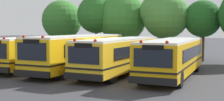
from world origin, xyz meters
The scene contains 10 objects.
ground_plane centered at (0.00, 0.00, 0.00)m, with size 160.00×160.00×0.00m, color #38383D.
school_bus_0 centered at (-5.10, -0.05, 1.37)m, with size 2.47×9.52×2.61m.
school_bus_1 centered at (-1.71, 0.14, 1.45)m, with size 2.60×10.95×2.76m.
school_bus_2 centered at (1.67, -0.12, 1.36)m, with size 2.67×9.92×2.59m.
school_bus_3 centered at (5.29, 0.16, 1.35)m, with size 2.61×9.93×2.56m.
tree_0 centered at (-9.84, 10.13, 4.17)m, with size 4.55×4.55×6.33m.
tree_1 centered at (-4.81, 9.29, 4.66)m, with size 3.97×3.97×6.58m.
tree_2 centered at (-2.41, 10.33, 4.34)m, with size 5.15×5.15×6.81m.
tree_3 centered at (2.14, 9.72, 4.49)m, with size 4.72×4.52×6.61m.
tree_4 centered at (5.83, 10.19, 4.08)m, with size 3.48×3.48×5.77m.
Camera 1 is at (9.57, -19.13, 3.19)m, focal length 48.33 mm.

